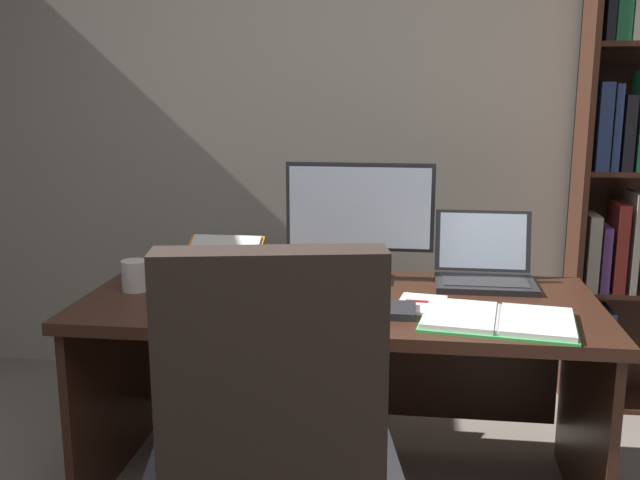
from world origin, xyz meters
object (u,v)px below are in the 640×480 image
Objects in this scene: open_binder at (498,320)px; notepad at (421,304)px; desk at (341,343)px; laptop at (484,269)px; reading_stand_with_book at (222,256)px; keyboard at (349,309)px; computer_mouse at (257,303)px; coffee_mug at (135,275)px; pen at (427,302)px; monitor at (360,220)px.

open_binder reaches higher than notepad.
desk is 0.59m from laptop.
open_binder is at bearing -26.88° from reading_stand_with_book.
computer_mouse is at bearing 180.00° from keyboard.
laptop reaches higher than notepad.
notepad is (0.53, 0.10, -0.02)m from computer_mouse.
coffee_mug is at bearing -168.17° from laptop.
notepad is 1.00m from coffee_mug.
keyboard is (-0.46, -0.41, -0.04)m from laptop.
desk is 0.40m from computer_mouse.
notepad is 0.02m from pen.
monitor is at bearing 129.18° from pen.
notepad is at bearing 180.00° from pen.
open_binder is 1.24m from coffee_mug.
computer_mouse is at bearing -169.20° from notepad.
reading_stand_with_book is 1.41× the size of notepad.
desk is 0.38m from pen.
desk is 0.36m from notepad.
laptop is 0.71× the size of open_binder.
coffee_mug reaches higher than computer_mouse.
coffee_mug is at bearing 168.80° from keyboard.
keyboard is 0.27m from pen.
open_binder is 0.26m from pen.
notepad is (0.23, -0.30, -0.22)m from monitor.
desk is 12.42× the size of pen.
computer_mouse is 0.74× the size of pen.
coffee_mug is at bearing 177.03° from notepad.
keyboard is 0.25m from notepad.
computer_mouse is 0.76m from open_binder.
computer_mouse is 0.35× the size of reading_stand_with_book.
laptop is at bearing 55.90° from pen.
laptop reaches higher than computer_mouse.
desk is at bearing 42.20° from computer_mouse.
computer_mouse is 0.50× the size of notepad.
computer_mouse is (-0.30, 0.00, 0.01)m from keyboard.
pen is 1.02m from coffee_mug.
pen is at bearing -124.10° from laptop.
monitor is at bearing 126.84° from notepad.
reading_stand_with_book is (-0.24, 0.45, 0.04)m from computer_mouse.
computer_mouse is (-0.30, -0.40, -0.20)m from monitor.
computer_mouse reaches higher than keyboard.
notepad is (0.23, 0.10, -0.01)m from keyboard.
pen reaches higher than notepad.
keyboard is (-0.00, -0.40, -0.21)m from monitor.
monitor is at bearing 143.42° from open_binder.
computer_mouse reaches higher than desk.
laptop is at bearing 28.41° from computer_mouse.
desk is 8.28× the size of notepad.
laptop is 0.84× the size of keyboard.
desk is 16.14× the size of coffee_mug.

